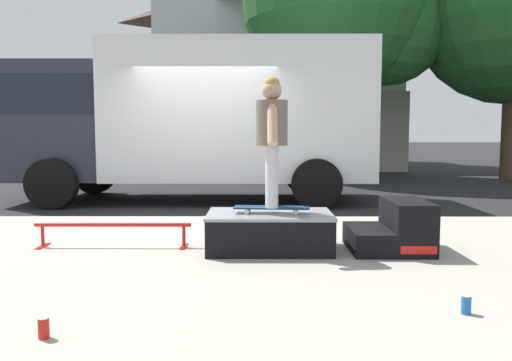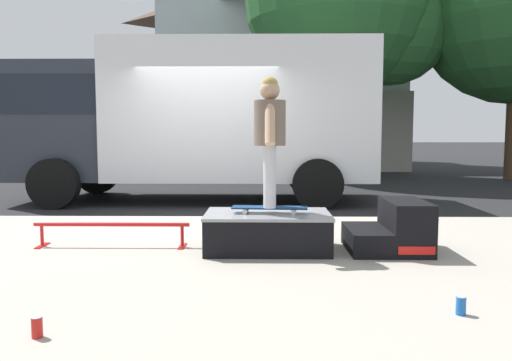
# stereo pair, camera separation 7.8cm
# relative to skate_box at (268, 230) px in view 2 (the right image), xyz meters

# --- Properties ---
(ground_plane) EXTENTS (140.00, 140.00, 0.00)m
(ground_plane) POSITION_rel_skate_box_xyz_m (-1.04, 2.65, -0.33)
(ground_plane) COLOR black
(sidewalk_slab) EXTENTS (50.00, 5.00, 0.12)m
(sidewalk_slab) POSITION_rel_skate_box_xyz_m (-1.04, -0.35, -0.27)
(sidewalk_slab) COLOR #A8A093
(sidewalk_slab) RESTS_ON ground
(skate_box) EXTENTS (1.30, 0.81, 0.39)m
(skate_box) POSITION_rel_skate_box_xyz_m (0.00, 0.00, 0.00)
(skate_box) COLOR black
(skate_box) RESTS_ON sidewalk_slab
(kicker_ramp) EXTENTS (0.80, 0.82, 0.53)m
(kicker_ramp) POSITION_rel_skate_box_xyz_m (1.31, -0.00, 0.01)
(kicker_ramp) COLOR black
(kicker_ramp) RESTS_ON sidewalk_slab
(grind_rail) EXTENTS (1.68, 0.28, 0.26)m
(grind_rail) POSITION_rel_skate_box_xyz_m (-1.68, 0.14, -0.01)
(grind_rail) COLOR red
(grind_rail) RESTS_ON sidewalk_slab
(skateboard) EXTENTS (0.79, 0.25, 0.07)m
(skateboard) POSITION_rel_skate_box_xyz_m (0.02, -0.03, 0.24)
(skateboard) COLOR navy
(skateboard) RESTS_ON skate_box
(skater_kid) EXTENTS (0.32, 0.68, 1.33)m
(skater_kid) POSITION_rel_skate_box_xyz_m (0.02, -0.03, 1.03)
(skater_kid) COLOR silver
(skater_kid) RESTS_ON skateboard
(soda_can) EXTENTS (0.07, 0.07, 0.13)m
(soda_can) POSITION_rel_skate_box_xyz_m (1.29, -1.88, -0.15)
(soda_can) COLOR #1959B2
(soda_can) RESTS_ON sidewalk_slab
(soda_can_b) EXTENTS (0.07, 0.07, 0.13)m
(soda_can_b) POSITION_rel_skate_box_xyz_m (-1.40, -2.30, -0.15)
(soda_can_b) COLOR red
(soda_can_b) RESTS_ON sidewalk_slab
(box_truck) EXTENTS (6.91, 2.63, 3.05)m
(box_truck) POSITION_rel_skate_box_xyz_m (-1.46, 4.85, 1.37)
(box_truck) COLOR white
(box_truck) RESTS_ON ground
(street_tree_main) EXTENTS (6.01, 5.46, 7.93)m
(street_tree_main) POSITION_rel_skate_box_xyz_m (2.45, 9.86, 4.70)
(street_tree_main) COLOR brown
(street_tree_main) RESTS_ON ground
(house_behind) EXTENTS (9.54, 8.23, 8.40)m
(house_behind) POSITION_rel_skate_box_xyz_m (0.61, 16.57, 3.91)
(house_behind) COLOR silver
(house_behind) RESTS_ON ground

